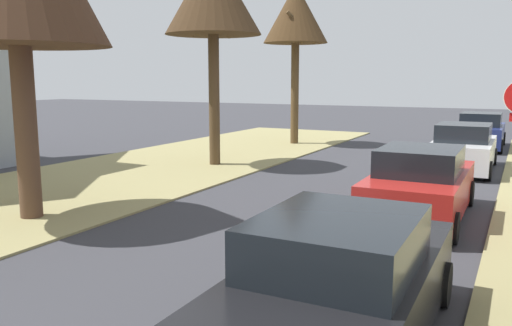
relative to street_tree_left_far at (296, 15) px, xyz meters
The scene contains 5 objects.
street_tree_left_far is the anchor object (origin of this frame).
parked_sedan_black 19.53m from the street_tree_left_far, 65.37° to the right, with size 1.96×4.41×1.57m.
parked_sedan_red 14.28m from the street_tree_left_far, 55.11° to the right, with size 1.96×4.41×1.57m.
parked_sedan_white 10.18m from the street_tree_left_far, 27.37° to the right, with size 1.96×4.41×1.57m.
parked_sedan_navy 9.71m from the street_tree_left_far, 17.27° to the left, with size 1.96×4.41×1.57m.
Camera 1 is at (4.07, 1.06, 3.00)m, focal length 36.63 mm.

